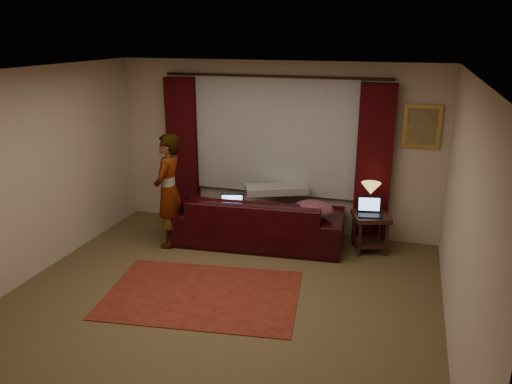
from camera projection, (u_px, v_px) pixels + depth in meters
floor at (217, 304)px, 5.76m from camera, size 5.00×5.00×0.01m
ceiling at (211, 74)px, 4.96m from camera, size 5.00×5.00×0.02m
wall_back at (275, 148)px, 7.63m from camera, size 5.00×0.02×2.60m
wall_front at (63, 320)px, 3.09m from camera, size 5.00×0.02×2.60m
wall_left at (23, 178)px, 6.06m from camera, size 0.02×5.00×2.60m
wall_right at (463, 223)px, 4.65m from camera, size 0.02×5.00×2.60m
sheer_curtain at (274, 136)px, 7.51m from camera, size 2.50×0.05×1.80m
drape_left at (183, 150)px, 7.99m from camera, size 0.50×0.14×2.30m
drape_right at (374, 165)px, 7.14m from camera, size 0.50×0.14×2.30m
curtain_rod at (274, 76)px, 7.19m from camera, size 0.04×0.04×3.40m
picture_frame at (422, 126)px, 6.87m from camera, size 0.50×0.04×0.60m
sofa at (258, 210)px, 7.29m from camera, size 2.58×1.30×1.01m
throw_blanket at (277, 172)px, 7.38m from camera, size 0.98×0.70×0.11m
clothing_pile at (313, 210)px, 6.96m from camera, size 0.60×0.48×0.24m
laptop_sofa at (232, 205)px, 7.13m from camera, size 0.42×0.44×0.25m
area_rug at (202, 294)px, 5.96m from camera, size 2.46×1.81×0.01m
end_table at (370, 233)px, 7.07m from camera, size 0.61×0.61×0.56m
tiffany_lamp at (370, 198)px, 7.01m from camera, size 0.37×0.37×0.43m
laptop_table at (370, 207)px, 6.90m from camera, size 0.39×0.41×0.24m
person at (169, 191)px, 7.11m from camera, size 0.53×0.53×1.66m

